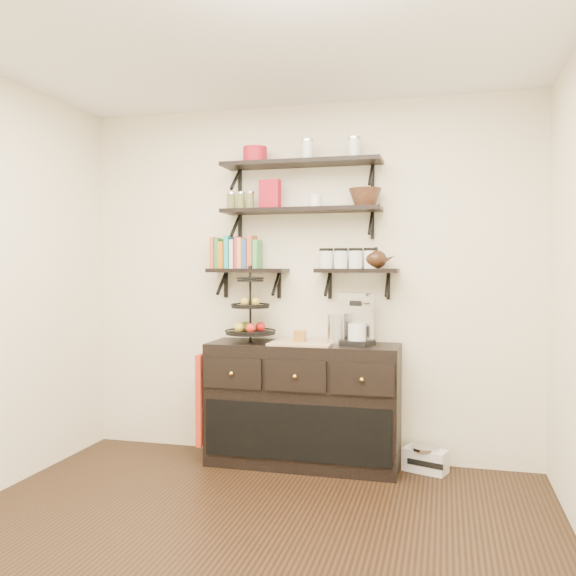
{
  "coord_description": "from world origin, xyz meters",
  "views": [
    {
      "loc": [
        1.05,
        -2.82,
        1.46
      ],
      "look_at": [
        0.02,
        1.15,
        1.32
      ],
      "focal_mm": 38.0,
      "sensor_mm": 36.0,
      "label": 1
    }
  ],
  "objects_px": {
    "coffee_maker": "(358,320)",
    "fruit_stand": "(251,317)",
    "radio": "(425,459)",
    "sideboard": "(303,404)"
  },
  "relations": [
    {
      "from": "fruit_stand",
      "to": "coffee_maker",
      "type": "distance_m",
      "value": 0.8
    },
    {
      "from": "fruit_stand",
      "to": "coffee_maker",
      "type": "relative_size",
      "value": 1.45
    },
    {
      "from": "coffee_maker",
      "to": "fruit_stand",
      "type": "bearing_deg",
      "value": -161.73
    },
    {
      "from": "coffee_maker",
      "to": "radio",
      "type": "distance_m",
      "value": 1.1
    },
    {
      "from": "fruit_stand",
      "to": "coffee_maker",
      "type": "height_order",
      "value": "fruit_stand"
    },
    {
      "from": "fruit_stand",
      "to": "coffee_maker",
      "type": "xyz_separation_m",
      "value": [
        0.8,
        0.02,
        -0.01
      ]
    },
    {
      "from": "sideboard",
      "to": "coffee_maker",
      "type": "bearing_deg",
      "value": 3.66
    },
    {
      "from": "fruit_stand",
      "to": "radio",
      "type": "distance_m",
      "value": 1.63
    },
    {
      "from": "sideboard",
      "to": "fruit_stand",
      "type": "distance_m",
      "value": 0.75
    },
    {
      "from": "coffee_maker",
      "to": "radio",
      "type": "height_order",
      "value": "coffee_maker"
    }
  ]
}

